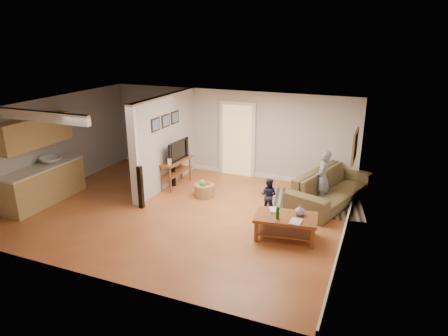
% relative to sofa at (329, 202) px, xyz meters
% --- Properties ---
extents(ground, '(7.50, 7.50, 0.00)m').
position_rel_sofa_xyz_m(ground, '(-3.19, -1.86, 0.00)').
color(ground, brown).
rests_on(ground, ground).
extents(room_shell, '(7.54, 6.02, 2.52)m').
position_rel_sofa_xyz_m(room_shell, '(-4.26, -1.43, 1.46)').
color(room_shell, '#B8B5B0').
rests_on(room_shell, ground).
extents(area_rug, '(2.64, 2.13, 0.01)m').
position_rel_sofa_xyz_m(area_rug, '(-0.37, -0.21, 0.01)').
color(area_rug, black).
rests_on(area_rug, ground).
extents(sofa, '(1.87, 2.91, 0.79)m').
position_rel_sofa_xyz_m(sofa, '(0.00, 0.00, 0.00)').
color(sofa, '#4C4526').
rests_on(sofa, ground).
extents(coffee_table, '(1.35, 0.90, 0.75)m').
position_rel_sofa_xyz_m(coffee_table, '(-0.57, -2.19, 0.39)').
color(coffee_table, brown).
rests_on(coffee_table, ground).
extents(tv_console, '(0.51, 1.22, 1.03)m').
position_rel_sofa_xyz_m(tv_console, '(-4.13, -0.42, 0.68)').
color(tv_console, brown).
rests_on(tv_console, ground).
extents(speaker_left, '(0.11, 0.11, 1.07)m').
position_rel_sofa_xyz_m(speaker_left, '(-4.19, -2.06, 0.53)').
color(speaker_left, black).
rests_on(speaker_left, ground).
extents(speaker_right, '(0.13, 0.13, 1.04)m').
position_rel_sofa_xyz_m(speaker_right, '(-4.19, -0.46, 0.52)').
color(speaker_right, black).
rests_on(speaker_right, ground).
extents(toy_basket, '(0.52, 0.52, 0.46)m').
position_rel_sofa_xyz_m(toy_basket, '(-3.07, -0.85, 0.19)').
color(toy_basket, brown).
rests_on(toy_basket, ground).
extents(child, '(0.34, 0.51, 1.39)m').
position_rel_sofa_xyz_m(child, '(-0.19, -0.21, 0.00)').
color(child, gray).
rests_on(child, ground).
extents(toddler, '(0.44, 0.36, 0.85)m').
position_rel_sofa_xyz_m(toddler, '(-1.28, -1.11, 0.00)').
color(toddler, '#1F2440').
rests_on(toddler, ground).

